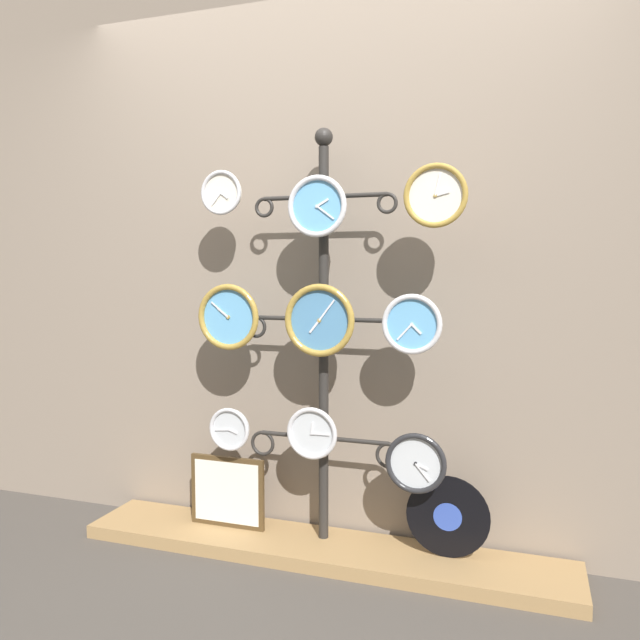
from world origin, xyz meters
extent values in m
plane|color=#47423D|center=(0.00, 0.00, 0.00)|extent=(12.00, 12.00, 0.00)
cube|color=gray|center=(0.00, 0.57, 1.40)|extent=(4.40, 0.04, 2.80)
cube|color=#9E7A4C|center=(0.00, 0.35, 0.03)|extent=(2.20, 0.36, 0.06)
cylinder|color=#282623|center=(0.00, 0.41, 0.01)|extent=(0.37, 0.37, 0.02)
cylinder|color=#282623|center=(0.00, 0.41, 0.91)|extent=(0.04, 0.04, 1.77)
sphere|color=#282623|center=(0.00, 0.41, 1.83)|extent=(0.08, 0.08, 0.08)
cylinder|color=#282623|center=(-0.14, 0.41, 1.58)|extent=(0.28, 0.02, 0.02)
torus|color=#282623|center=(-0.28, 0.41, 1.54)|extent=(0.09, 0.02, 0.09)
cylinder|color=#282623|center=(0.14, 0.41, 1.58)|extent=(0.28, 0.02, 0.02)
torus|color=#282623|center=(0.28, 0.41, 1.54)|extent=(0.09, 0.02, 0.09)
cylinder|color=#282623|center=(-0.16, 0.41, 1.05)|extent=(0.33, 0.02, 0.02)
torus|color=#282623|center=(-0.33, 0.41, 1.01)|extent=(0.10, 0.02, 0.10)
cylinder|color=#282623|center=(0.16, 0.41, 1.05)|extent=(0.33, 0.02, 0.02)
torus|color=#282623|center=(0.33, 0.41, 1.01)|extent=(0.10, 0.02, 0.10)
cylinder|color=#282623|center=(-0.15, 0.41, 0.52)|extent=(0.30, 0.02, 0.02)
torus|color=#282623|center=(-0.30, 0.41, 0.47)|extent=(0.12, 0.02, 0.12)
cylinder|color=#282623|center=(0.15, 0.41, 0.52)|extent=(0.30, 0.02, 0.02)
torus|color=#282623|center=(0.30, 0.41, 0.47)|extent=(0.12, 0.02, 0.12)
cylinder|color=silver|center=(-0.45, 0.34, 1.61)|extent=(0.18, 0.02, 0.18)
torus|color=silver|center=(-0.45, 0.33, 1.61)|extent=(0.20, 0.02, 0.20)
cylinder|color=silver|center=(-0.45, 0.33, 1.61)|extent=(0.01, 0.01, 0.01)
cube|color=silver|center=(-0.44, 0.33, 1.59)|extent=(0.04, 0.00, 0.03)
cube|color=silver|center=(-0.48, 0.32, 1.58)|extent=(0.05, 0.00, 0.06)
cylinder|color=#60A8DB|center=(0.00, 0.33, 1.53)|extent=(0.24, 0.02, 0.24)
torus|color=silver|center=(0.00, 0.32, 1.53)|extent=(0.26, 0.02, 0.26)
cylinder|color=silver|center=(0.00, 0.32, 1.53)|extent=(0.01, 0.01, 0.01)
cube|color=silver|center=(0.03, 0.32, 1.55)|extent=(0.05, 0.00, 0.04)
cube|color=silver|center=(0.04, 0.32, 1.50)|extent=(0.08, 0.00, 0.06)
cylinder|color=silver|center=(0.50, 0.31, 1.55)|extent=(0.23, 0.02, 0.23)
torus|color=#A58438|center=(0.50, 0.29, 1.55)|extent=(0.25, 0.02, 0.25)
cylinder|color=#A58438|center=(0.50, 0.29, 1.55)|extent=(0.01, 0.01, 0.01)
cube|color=silver|center=(0.52, 0.29, 1.56)|extent=(0.06, 0.00, 0.02)
cube|color=silver|center=(0.51, 0.29, 1.60)|extent=(0.03, 0.00, 0.09)
cylinder|color=#60A8DB|center=(-0.42, 0.34, 1.05)|extent=(0.27, 0.02, 0.27)
torus|color=#A58438|center=(-0.42, 0.32, 1.05)|extent=(0.30, 0.03, 0.30)
cylinder|color=#A58438|center=(-0.42, 0.32, 1.05)|extent=(0.02, 0.01, 0.02)
cube|color=silver|center=(-0.45, 0.32, 1.07)|extent=(0.06, 0.00, 0.05)
cube|color=silver|center=(-0.46, 0.32, 1.09)|extent=(0.09, 0.00, 0.07)
cylinder|color=#4C84B2|center=(0.01, 0.33, 1.05)|extent=(0.28, 0.02, 0.28)
torus|color=#A58438|center=(0.01, 0.32, 1.05)|extent=(0.31, 0.03, 0.31)
cylinder|color=#A58438|center=(0.01, 0.32, 1.05)|extent=(0.02, 0.01, 0.02)
cube|color=silver|center=(-0.01, 0.32, 1.02)|extent=(0.05, 0.00, 0.06)
cube|color=silver|center=(0.04, 0.32, 1.09)|extent=(0.07, 0.00, 0.09)
cylinder|color=#60A8DB|center=(0.41, 0.33, 1.05)|extent=(0.22, 0.02, 0.22)
torus|color=silver|center=(0.41, 0.31, 1.05)|extent=(0.25, 0.02, 0.25)
cylinder|color=silver|center=(0.41, 0.31, 1.05)|extent=(0.01, 0.01, 0.01)
cube|color=silver|center=(0.43, 0.31, 1.03)|extent=(0.05, 0.00, 0.04)
cube|color=silver|center=(0.38, 0.31, 1.01)|extent=(0.06, 0.00, 0.07)
cylinder|color=silver|center=(-0.42, 0.32, 0.55)|extent=(0.18, 0.02, 0.18)
torus|color=silver|center=(-0.42, 0.31, 0.55)|extent=(0.20, 0.02, 0.20)
cylinder|color=silver|center=(-0.42, 0.31, 0.55)|extent=(0.01, 0.01, 0.01)
cube|color=silver|center=(-0.40, 0.31, 0.54)|extent=(0.04, 0.00, 0.02)
cube|color=silver|center=(-0.45, 0.31, 0.54)|extent=(0.07, 0.00, 0.01)
cylinder|color=silver|center=(-0.03, 0.34, 0.56)|extent=(0.21, 0.02, 0.21)
torus|color=silver|center=(-0.03, 0.33, 0.56)|extent=(0.23, 0.02, 0.23)
cylinder|color=silver|center=(-0.03, 0.33, 0.56)|extent=(0.01, 0.01, 0.01)
cube|color=silver|center=(-0.02, 0.33, 0.58)|extent=(0.01, 0.00, 0.05)
cube|color=silver|center=(0.01, 0.32, 0.56)|extent=(0.08, 0.00, 0.01)
cylinder|color=silver|center=(0.43, 0.33, 0.47)|extent=(0.23, 0.02, 0.23)
torus|color=#262628|center=(0.43, 0.31, 0.47)|extent=(0.25, 0.02, 0.25)
cylinder|color=#262628|center=(0.43, 0.31, 0.47)|extent=(0.01, 0.01, 0.01)
cube|color=silver|center=(0.46, 0.31, 0.46)|extent=(0.05, 0.00, 0.03)
cube|color=silver|center=(0.46, 0.31, 0.44)|extent=(0.06, 0.00, 0.07)
cylinder|color=black|center=(0.55, 0.39, 0.23)|extent=(0.35, 0.01, 0.35)
cylinder|color=#334FB2|center=(0.55, 0.38, 0.23)|extent=(0.12, 0.00, 0.12)
cube|color=#4C381E|center=(-0.47, 0.38, 0.23)|extent=(0.37, 0.02, 0.33)
cube|color=white|center=(-0.47, 0.37, 0.23)|extent=(0.33, 0.00, 0.29)
camera|label=1|loc=(0.86, -2.18, 1.26)|focal=35.00mm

